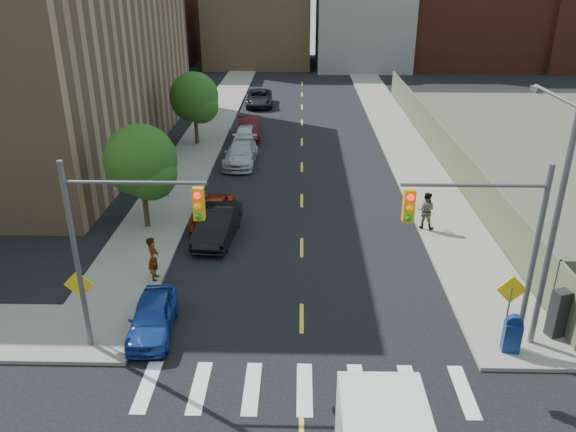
{
  "coord_description": "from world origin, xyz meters",
  "views": [
    {
      "loc": [
        -0.11,
        -10.24,
        12.41
      ],
      "look_at": [
        -0.65,
        13.25,
        2.0
      ],
      "focal_mm": 35.0,
      "sensor_mm": 36.0,
      "label": 1
    }
  ],
  "objects_px": {
    "parked_car_grey": "(259,98)",
    "pedestrian_east": "(426,210)",
    "mailbox": "(512,334)",
    "payphone": "(558,313)",
    "parked_car_blue": "(152,317)",
    "parked_car_black": "(217,224)",
    "parked_car_red": "(213,213)",
    "pedestrian_west": "(153,259)",
    "parked_car_maroon": "(249,128)",
    "parked_car_silver": "(241,153)",
    "parked_car_white": "(245,135)"
  },
  "relations": [
    {
      "from": "parked_car_grey",
      "to": "payphone",
      "type": "bearing_deg",
      "value": -73.87
    },
    {
      "from": "parked_car_grey",
      "to": "payphone",
      "type": "height_order",
      "value": "payphone"
    },
    {
      "from": "parked_car_silver",
      "to": "mailbox",
      "type": "relative_size",
      "value": 3.62
    },
    {
      "from": "parked_car_white",
      "to": "parked_car_grey",
      "type": "relative_size",
      "value": 0.75
    },
    {
      "from": "parked_car_grey",
      "to": "parked_car_blue",
      "type": "bearing_deg",
      "value": -95.47
    },
    {
      "from": "parked_car_red",
      "to": "parked_car_grey",
      "type": "bearing_deg",
      "value": 88.65
    },
    {
      "from": "parked_car_maroon",
      "to": "pedestrian_west",
      "type": "distance_m",
      "value": 22.52
    },
    {
      "from": "mailbox",
      "to": "parked_car_white",
      "type": "bearing_deg",
      "value": 124.02
    },
    {
      "from": "parked_car_black",
      "to": "parked_car_silver",
      "type": "xyz_separation_m",
      "value": [
        0.0,
        11.7,
        -0.03
      ]
    },
    {
      "from": "parked_car_blue",
      "to": "parked_car_grey",
      "type": "height_order",
      "value": "parked_car_grey"
    },
    {
      "from": "parked_car_silver",
      "to": "parked_car_white",
      "type": "bearing_deg",
      "value": 93.18
    },
    {
      "from": "parked_car_red",
      "to": "parked_car_black",
      "type": "bearing_deg",
      "value": -74.83
    },
    {
      "from": "parked_car_maroon",
      "to": "payphone",
      "type": "distance_m",
      "value": 29.34
    },
    {
      "from": "parked_car_white",
      "to": "payphone",
      "type": "relative_size",
      "value": 2.24
    },
    {
      "from": "pedestrian_west",
      "to": "mailbox",
      "type": "bearing_deg",
      "value": -113.42
    },
    {
      "from": "parked_car_silver",
      "to": "mailbox",
      "type": "bearing_deg",
      "value": -59.53
    },
    {
      "from": "parked_car_black",
      "to": "parked_car_maroon",
      "type": "bearing_deg",
      "value": 95.19
    },
    {
      "from": "parked_car_black",
      "to": "parked_car_blue",
      "type": "bearing_deg",
      "value": -94.13
    },
    {
      "from": "parked_car_maroon",
      "to": "pedestrian_west",
      "type": "bearing_deg",
      "value": -101.04
    },
    {
      "from": "parked_car_maroon",
      "to": "parked_car_blue",
      "type": "bearing_deg",
      "value": -98.54
    },
    {
      "from": "parked_car_silver",
      "to": "pedestrian_west",
      "type": "relative_size",
      "value": 2.63
    },
    {
      "from": "parked_car_blue",
      "to": "parked_car_black",
      "type": "bearing_deg",
      "value": 76.57
    },
    {
      "from": "parked_car_blue",
      "to": "payphone",
      "type": "bearing_deg",
      "value": -4.33
    },
    {
      "from": "parked_car_blue",
      "to": "pedestrian_west",
      "type": "bearing_deg",
      "value": 98.34
    },
    {
      "from": "parked_car_maroon",
      "to": "parked_car_black",
      "type": "bearing_deg",
      "value": -95.69
    },
    {
      "from": "pedestrian_east",
      "to": "mailbox",
      "type": "bearing_deg",
      "value": 114.59
    },
    {
      "from": "mailbox",
      "to": "payphone",
      "type": "xyz_separation_m",
      "value": [
        1.92,
        0.94,
        0.23
      ]
    },
    {
      "from": "parked_car_red",
      "to": "parked_car_white",
      "type": "relative_size",
      "value": 1.06
    },
    {
      "from": "parked_car_grey",
      "to": "pedestrian_east",
      "type": "height_order",
      "value": "pedestrian_east"
    },
    {
      "from": "parked_car_grey",
      "to": "mailbox",
      "type": "relative_size",
      "value": 3.87
    },
    {
      "from": "parked_car_black",
      "to": "parked_car_white",
      "type": "bearing_deg",
      "value": 95.73
    },
    {
      "from": "parked_car_red",
      "to": "pedestrian_east",
      "type": "xyz_separation_m",
      "value": [
        11.0,
        -0.65,
        0.51
      ]
    },
    {
      "from": "parked_car_silver",
      "to": "parked_car_grey",
      "type": "height_order",
      "value": "parked_car_grey"
    },
    {
      "from": "parked_car_silver",
      "to": "parked_car_black",
      "type": "bearing_deg",
      "value": -88.65
    },
    {
      "from": "pedestrian_west",
      "to": "parked_car_maroon",
      "type": "bearing_deg",
      "value": -9.98
    },
    {
      "from": "parked_car_blue",
      "to": "mailbox",
      "type": "relative_size",
      "value": 2.69
    },
    {
      "from": "parked_car_blue",
      "to": "pedestrian_east",
      "type": "relative_size",
      "value": 1.96
    },
    {
      "from": "parked_car_blue",
      "to": "payphone",
      "type": "distance_m",
      "value": 14.71
    },
    {
      "from": "parked_car_maroon",
      "to": "parked_car_red",
      "type": "bearing_deg",
      "value": -97.45
    },
    {
      "from": "parked_car_white",
      "to": "parked_car_maroon",
      "type": "relative_size",
      "value": 0.86
    },
    {
      "from": "parked_car_maroon",
      "to": "mailbox",
      "type": "distance_m",
      "value": 29.38
    },
    {
      "from": "parked_car_grey",
      "to": "mailbox",
      "type": "height_order",
      "value": "mailbox"
    },
    {
      "from": "payphone",
      "to": "parked_car_grey",
      "type": "bearing_deg",
      "value": 90.49
    },
    {
      "from": "payphone",
      "to": "pedestrian_west",
      "type": "xyz_separation_m",
      "value": [
        -15.5,
        3.68,
        0.05
      ]
    },
    {
      "from": "parked_car_red",
      "to": "mailbox",
      "type": "height_order",
      "value": "mailbox"
    },
    {
      "from": "parked_car_red",
      "to": "parked_car_silver",
      "type": "xyz_separation_m",
      "value": [
        0.5,
        9.88,
        0.14
      ]
    },
    {
      "from": "parked_car_blue",
      "to": "parked_car_red",
      "type": "xyz_separation_m",
      "value": [
        0.8,
        9.74,
        -0.04
      ]
    },
    {
      "from": "parked_car_maroon",
      "to": "mailbox",
      "type": "relative_size",
      "value": 3.37
    },
    {
      "from": "pedestrian_east",
      "to": "parked_car_black",
      "type": "bearing_deg",
      "value": 25.38
    },
    {
      "from": "parked_car_black",
      "to": "pedestrian_east",
      "type": "bearing_deg",
      "value": 11.55
    }
  ]
}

